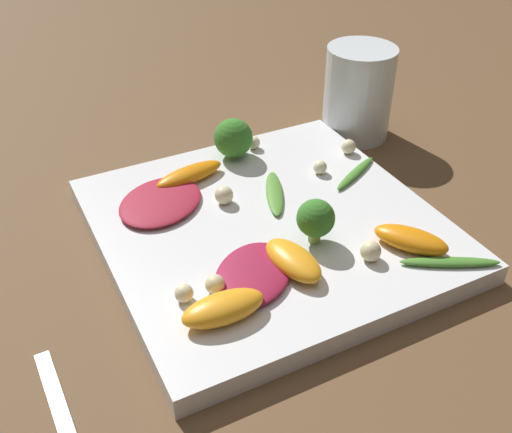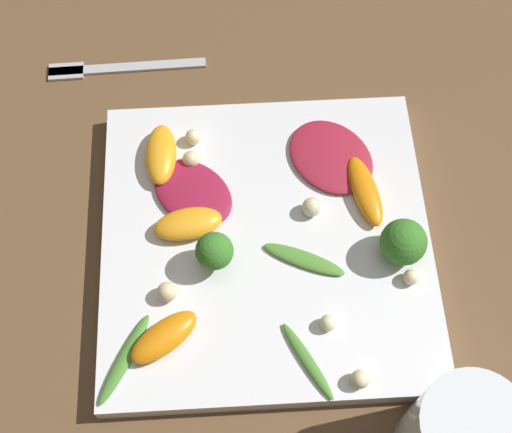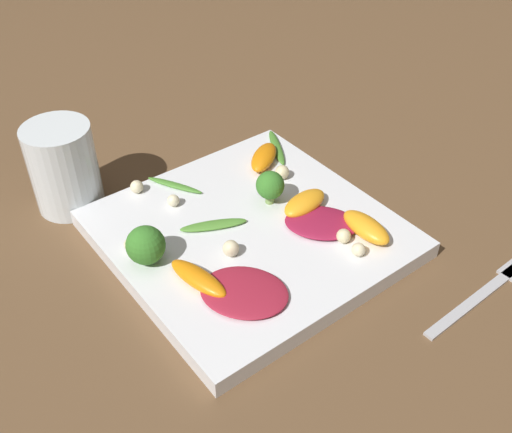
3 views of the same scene
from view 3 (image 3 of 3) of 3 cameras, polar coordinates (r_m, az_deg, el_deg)
The scene contains 22 objects.
ground_plane at distance 0.69m, azimuth -0.63°, elevation -2.28°, with size 2.40×2.40×0.00m, color brown.
plate at distance 0.69m, azimuth -0.63°, elevation -1.64°, with size 0.30×0.30×0.02m.
drinking_glass at distance 0.75m, azimuth -17.84°, elevation 4.47°, with size 0.08×0.08×0.11m.
fork at distance 0.68m, azimuth 21.41°, elevation -6.29°, with size 0.02×0.17×0.01m.
radicchio_leaf_0 at distance 0.60m, azimuth -1.14°, elevation -7.21°, with size 0.11×0.11×0.01m.
radicchio_leaf_1 at distance 0.68m, azimuth 6.25°, elevation -0.60°, with size 0.10×0.10×0.01m.
orange_segment_0 at distance 0.67m, azimuth 10.44°, elevation -1.01°, with size 0.07×0.03×0.02m.
orange_segment_1 at distance 0.78m, azimuth 0.75°, elevation 5.67°, with size 0.06×0.07×0.02m.
orange_segment_2 at distance 0.61m, azimuth -5.53°, elevation -5.88°, with size 0.08×0.04×0.02m.
orange_segment_3 at distance 0.70m, azimuth 4.66°, elevation 1.29°, with size 0.04×0.07×0.02m.
broccoli_floret_0 at distance 0.70m, azimuth 1.35°, elevation 2.95°, with size 0.03×0.03×0.04m.
broccoli_floret_1 at distance 0.63m, azimuth -10.46°, elevation -2.72°, with size 0.04×0.04×0.04m.
arugula_sprig_0 at distance 0.68m, azimuth -4.07°, elevation -0.82°, with size 0.05×0.08×0.01m.
arugula_sprig_1 at distance 0.81m, azimuth 1.98°, elevation 6.62°, with size 0.08×0.05×0.01m.
arugula_sprig_2 at distance 0.74m, azimuth -7.76°, elevation 2.97°, with size 0.07×0.05×0.01m.
macadamia_nut_0 at distance 0.66m, azimuth -11.88°, elevation -2.62°, with size 0.01×0.01×0.01m.
macadamia_nut_1 at distance 0.66m, azimuth 8.34°, elevation -1.85°, with size 0.02×0.02×0.02m.
macadamia_nut_2 at distance 0.65m, azimuth 9.75°, elevation -3.13°, with size 0.02×0.02×0.02m.
macadamia_nut_3 at distance 0.74m, azimuth -11.29°, elevation 2.81°, with size 0.02×0.02×0.02m.
macadamia_nut_4 at distance 0.64m, azimuth -2.41°, elevation -3.05°, with size 0.02×0.02×0.02m.
macadamia_nut_5 at distance 0.75m, azimuth 2.51°, elevation 4.24°, with size 0.02×0.02×0.02m.
macadamia_nut_6 at distance 0.71m, azimuth -7.88°, elevation 1.52°, with size 0.01×0.01×0.01m.
Camera 3 is at (-0.41, 0.31, 0.46)m, focal length 42.00 mm.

